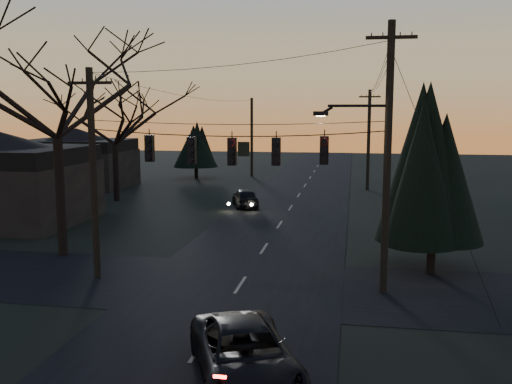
% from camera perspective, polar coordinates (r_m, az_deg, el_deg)
% --- Properties ---
extents(main_road, '(8.00, 120.00, 0.02)m').
position_cam_1_polar(main_road, '(32.30, 1.91, -3.99)').
color(main_road, black).
rests_on(main_road, ground).
extents(cross_road, '(60.00, 7.00, 0.02)m').
position_cam_1_polar(cross_road, '(22.76, -1.58, -9.28)').
color(cross_road, black).
rests_on(cross_road, ground).
extents(utility_pole_right, '(5.00, 0.30, 10.00)m').
position_cam_1_polar(utility_pole_right, '(22.39, 12.57, -9.81)').
color(utility_pole_right, black).
rests_on(utility_pole_right, ground).
extents(utility_pole_left, '(1.80, 0.30, 8.50)m').
position_cam_1_polar(utility_pole_left, '(24.61, -15.56, -8.25)').
color(utility_pole_left, black).
rests_on(utility_pole_left, ground).
extents(utility_pole_far_r, '(1.80, 0.30, 8.50)m').
position_cam_1_polar(utility_pole_far_r, '(49.76, 11.06, 0.20)').
color(utility_pole_far_r, black).
rests_on(utility_pole_far_r, ground).
extents(utility_pole_far_l, '(0.30, 0.30, 8.00)m').
position_cam_1_polar(utility_pole_far_l, '(58.59, -0.43, 1.55)').
color(utility_pole_far_l, black).
rests_on(utility_pole_far_l, ground).
extents(span_signal_assembly, '(11.50, 0.44, 1.49)m').
position_cam_1_polar(span_signal_assembly, '(21.80, -2.25, 4.20)').
color(span_signal_assembly, black).
rests_on(span_signal_assembly, ground).
extents(bare_tree_left, '(9.41, 9.41, 11.12)m').
position_cam_1_polar(bare_tree_left, '(27.99, -19.45, 9.66)').
color(bare_tree_left, black).
rests_on(bare_tree_left, ground).
extents(evergreen_right, '(4.10, 4.10, 7.48)m').
position_cam_1_polar(evergreen_right, '(24.59, 17.46, 1.96)').
color(evergreen_right, black).
rests_on(evergreen_right, ground).
extents(bare_tree_dist, '(7.83, 7.83, 8.54)m').
position_cam_1_polar(bare_tree_dist, '(43.96, -14.00, 6.86)').
color(bare_tree_dist, black).
rests_on(bare_tree_dist, ground).
extents(evergreen_dist, '(3.47, 3.47, 5.63)m').
position_cam_1_polar(evergreen_dist, '(57.26, -6.04, 4.77)').
color(evergreen_dist, black).
rests_on(evergreen_dist, ground).
extents(house_left_far, '(9.00, 7.00, 5.20)m').
position_cam_1_polar(house_left_far, '(53.31, -17.41, 3.31)').
color(house_left_far, black).
rests_on(house_left_far, ground).
extents(suv_near, '(4.09, 5.62, 1.42)m').
position_cam_1_polar(suv_near, '(15.00, -1.12, -16.00)').
color(suv_near, black).
rests_on(suv_near, ground).
extents(sedan_oncoming_a, '(2.73, 4.21, 1.33)m').
position_cam_1_polar(sedan_oncoming_a, '(40.27, -1.08, -0.58)').
color(sedan_oncoming_a, black).
rests_on(sedan_oncoming_a, ground).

